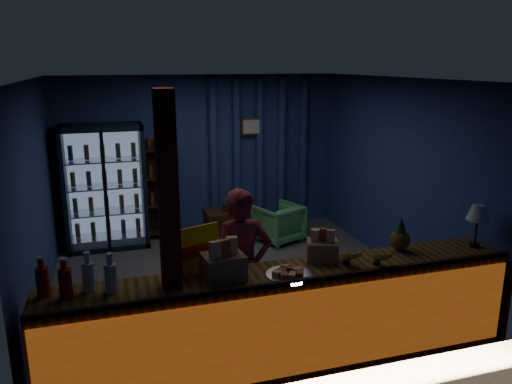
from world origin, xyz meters
TOP-DOWN VIEW (x-y plane):
  - ground at (0.00, 0.00)m, footprint 4.60×4.60m
  - room_walls at (0.00, 0.00)m, footprint 4.60×4.60m
  - counter at (0.00, -1.91)m, footprint 4.40×0.57m
  - support_post at (-1.05, -1.90)m, footprint 0.16×0.16m
  - beverage_cooler at (-1.55, 1.92)m, footprint 1.20×0.62m
  - bottle_shelf at (-0.70, 2.06)m, footprint 0.50×0.28m
  - curtain_folds at (1.00, 2.14)m, footprint 1.74×0.14m
  - framed_picture at (0.85, 2.10)m, footprint 0.36×0.04m
  - shopkeeper at (-0.28, -1.39)m, footprint 0.61×0.42m
  - green_chair at (1.06, 1.31)m, footprint 0.84×0.85m
  - side_table at (0.20, 1.35)m, footprint 0.62×0.46m
  - yellow_sign at (-0.81, -1.68)m, footprint 0.53×0.28m
  - soda_bottles at (-1.81, -1.83)m, footprint 0.63×0.19m
  - snack_box_left at (-0.60, -1.89)m, footprint 0.38×0.32m
  - snack_box_centre at (0.41, -1.74)m, footprint 0.36×0.33m
  - pastry_tray at (-0.03, -2.01)m, footprint 0.41×0.41m
  - banana_bunches at (0.72, -1.98)m, footprint 0.49×0.29m
  - table_lamp at (2.05, -1.89)m, footprint 0.23×0.23m
  - pineapple at (1.26, -1.75)m, footprint 0.20×0.20m

SIDE VIEW (x-z plane):
  - ground at x=0.00m, z-range 0.00..0.00m
  - side_table at x=0.20m, z-range -0.05..0.62m
  - green_chair at x=1.06m, z-range 0.00..0.60m
  - counter at x=0.00m, z-range -0.02..0.97m
  - bottle_shelf at x=-0.70m, z-range -0.01..1.59m
  - shopkeeper at x=-0.28m, z-range 0.00..1.61m
  - beverage_cooler at x=-1.55m, z-range -0.02..1.88m
  - pastry_tray at x=-0.03m, z-range 0.94..1.01m
  - banana_bunches at x=0.72m, z-range 0.95..1.11m
  - snack_box_centre at x=0.41m, z-range 0.91..1.21m
  - snack_box_left at x=-0.60m, z-range 0.90..1.27m
  - soda_bottles at x=-1.81m, z-range 0.92..1.26m
  - pineapple at x=1.26m, z-range 0.92..1.27m
  - yellow_sign at x=-0.81m, z-range 0.95..1.37m
  - support_post at x=-1.05m, z-range 0.00..2.60m
  - curtain_folds at x=1.00m, z-range 0.05..2.55m
  - table_lamp at x=2.05m, z-range 1.08..1.53m
  - room_walls at x=0.00m, z-range -0.73..3.87m
  - framed_picture at x=0.85m, z-range 1.61..1.89m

